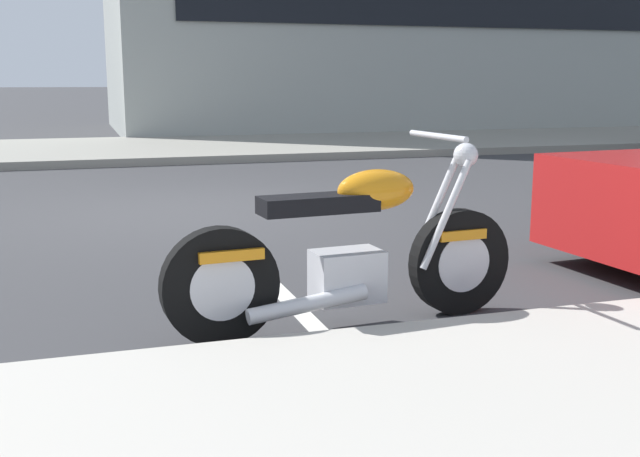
% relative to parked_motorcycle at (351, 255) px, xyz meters
% --- Properties ---
extents(ground_plane, '(260.00, 260.00, 0.00)m').
position_rel_parked_motorcycle_xyz_m(ground_plane, '(-0.20, 4.35, -0.43)').
color(ground_plane, '#333335').
extents(parking_stall_stripe, '(0.12, 2.20, 0.01)m').
position_rel_parked_motorcycle_xyz_m(parking_stall_stripe, '(-0.20, 0.29, -0.43)').
color(parking_stall_stripe, silver).
rests_on(parking_stall_stripe, ground).
extents(parked_motorcycle, '(2.18, 0.62, 1.13)m').
position_rel_parked_motorcycle_xyz_m(parked_motorcycle, '(0.00, 0.00, 0.00)').
color(parked_motorcycle, black).
rests_on(parked_motorcycle, ground).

